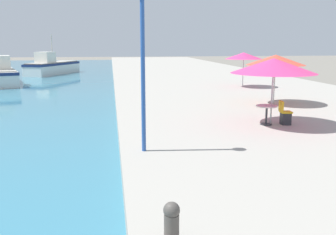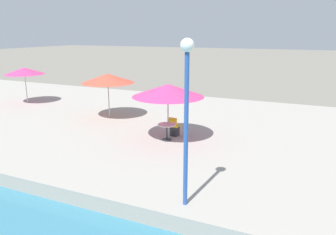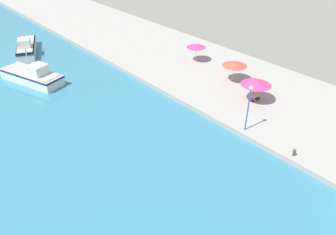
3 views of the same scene
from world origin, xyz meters
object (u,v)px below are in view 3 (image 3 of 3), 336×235
(cafe_umbrella_striped, at_px, (196,46))
(lamppost, at_px, (249,101))
(cafe_umbrella_pink, at_px, (256,82))
(cafe_chair_left, at_px, (257,97))
(cafe_umbrella_white, at_px, (235,64))
(fishing_boat_mid, at_px, (26,47))
(cafe_table, at_px, (253,97))
(mooring_bollard, at_px, (294,152))
(fishing_boat_near, at_px, (32,75))

(cafe_umbrella_striped, distance_m, lamppost, 16.94)
(cafe_umbrella_pink, distance_m, cafe_chair_left, 1.97)
(cafe_umbrella_white, xyz_separation_m, cafe_chair_left, (-1.65, -4.72, -1.89))
(fishing_boat_mid, relative_size, cafe_chair_left, 9.33)
(fishing_boat_mid, bearing_deg, cafe_umbrella_pink, -44.30)
(cafe_umbrella_pink, distance_m, lamppost, 5.88)
(cafe_table, distance_m, cafe_chair_left, 0.75)
(mooring_bollard, xyz_separation_m, lamppost, (0.01, 5.06, 2.74))
(cafe_umbrella_pink, bearing_deg, fishing_boat_mid, 111.94)
(cafe_umbrella_white, height_order, cafe_table, cafe_umbrella_white)
(cafe_umbrella_pink, height_order, mooring_bollard, cafe_umbrella_pink)
(cafe_umbrella_striped, relative_size, cafe_table, 3.22)
(fishing_boat_mid, relative_size, cafe_umbrella_pink, 2.68)
(fishing_boat_near, xyz_separation_m, cafe_umbrella_white, (17.91, -16.55, 1.85))
(cafe_chair_left, height_order, mooring_bollard, cafe_chair_left)
(cafe_umbrella_striped, bearing_deg, fishing_boat_mid, 129.21)
(cafe_umbrella_white, bearing_deg, cafe_umbrella_pink, -115.22)
(cafe_table, bearing_deg, cafe_umbrella_pink, 8.88)
(fishing_boat_mid, xyz_separation_m, lamppost, (7.50, -34.07, 2.71))
(cafe_chair_left, xyz_separation_m, lamppost, (-5.62, -2.72, 2.77))
(cafe_table, bearing_deg, fishing_boat_mid, 111.62)
(cafe_table, bearing_deg, cafe_umbrella_striped, 74.36)
(fishing_boat_mid, relative_size, mooring_bollard, 12.98)
(cafe_umbrella_striped, xyz_separation_m, lamppost, (-8.25, -14.76, 0.93))
(cafe_umbrella_striped, bearing_deg, cafe_umbrella_pink, -104.82)
(fishing_boat_mid, distance_m, cafe_table, 33.65)
(cafe_umbrella_striped, distance_m, mooring_bollard, 21.56)
(fishing_boat_near, height_order, cafe_table, fishing_boat_near)
(cafe_umbrella_pink, xyz_separation_m, cafe_umbrella_white, (2.18, 4.63, -0.01))
(cafe_umbrella_white, bearing_deg, lamppost, -134.32)
(fishing_boat_near, relative_size, cafe_table, 11.12)
(fishing_boat_near, distance_m, mooring_bollard, 30.94)
(cafe_umbrella_pink, distance_m, cafe_table, 1.70)
(cafe_umbrella_striped, bearing_deg, cafe_chair_left, -102.34)
(cafe_umbrella_white, bearing_deg, fishing_boat_near, 137.25)
(mooring_bollard, bearing_deg, lamppost, 89.90)
(lamppost, bearing_deg, cafe_chair_left, 25.86)
(fishing_boat_mid, distance_m, lamppost, 34.99)
(cafe_chair_left, relative_size, mooring_bollard, 1.39)
(cafe_table, bearing_deg, cafe_chair_left, -5.17)
(cafe_umbrella_white, relative_size, cafe_table, 3.66)
(cafe_umbrella_pink, bearing_deg, cafe_umbrella_white, 64.78)
(fishing_boat_near, xyz_separation_m, fishing_boat_mid, (3.13, 10.08, 0.02))
(cafe_chair_left, bearing_deg, mooring_bollard, -30.68)
(fishing_boat_mid, distance_m, mooring_bollard, 39.85)
(cafe_chair_left, bearing_deg, fishing_boat_mid, -152.13)
(lamppost, bearing_deg, cafe_umbrella_striped, 60.81)
(cafe_umbrella_white, distance_m, cafe_table, 5.49)
(cafe_umbrella_striped, bearing_deg, fishing_boat_near, 153.95)
(mooring_bollard, bearing_deg, cafe_umbrella_white, 59.81)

